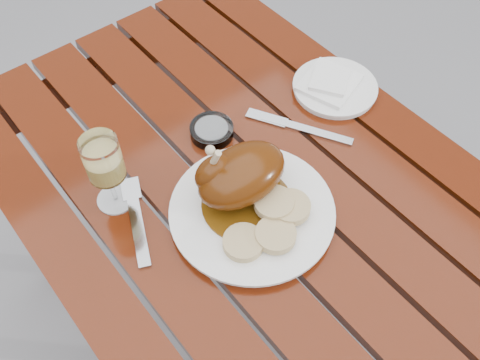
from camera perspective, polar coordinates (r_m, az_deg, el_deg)
name	(u,v)px	position (r m, az deg, el deg)	size (l,w,h in m)	color
ground	(246,327)	(1.70, 0.60, -15.45)	(60.00, 60.00, 0.00)	slate
table	(247,272)	(1.36, 0.74, -9.79)	(0.80, 1.20, 0.75)	#611D0B
dinner_plate	(252,212)	(0.99, 1.29, -3.44)	(0.31, 0.31, 0.02)	white
roast_duck	(238,176)	(0.97, -0.18, 0.45)	(0.19, 0.17, 0.13)	#563209
bread_dumplings	(271,222)	(0.95, 3.34, -4.44)	(0.18, 0.12, 0.03)	tan
wine_glass	(107,173)	(0.98, -13.96, 0.72)	(0.07, 0.07, 0.17)	#ECD46B
side_plate	(335,88)	(1.22, 10.08, 9.67)	(0.19, 0.19, 0.02)	white
napkin	(329,83)	(1.21, 9.50, 10.17)	(0.12, 0.11, 0.01)	white
ashtray	(212,131)	(1.11, -3.04, 5.28)	(0.09, 0.09, 0.02)	#B2B7BC
fork	(137,224)	(1.00, -10.90, -4.66)	(0.02, 0.18, 0.01)	gray
knife	(307,130)	(1.13, 7.12, 5.37)	(0.02, 0.20, 0.01)	gray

